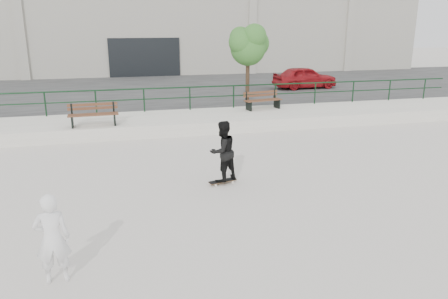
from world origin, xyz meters
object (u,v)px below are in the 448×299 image
object	(u,v)px
red_car	(305,77)
seated_skater	(52,239)
bench_right	(262,100)
skateboard	(223,181)
tree	(249,44)
standing_skater	(223,151)
bench_left	(93,115)

from	to	relation	value
red_car	seated_skater	bearing A→B (deg)	140.35
bench_right	red_car	world-z (taller)	red_car
skateboard	red_car	bearing A→B (deg)	43.47
tree	skateboard	distance (m)	10.38
standing_skater	seated_skater	size ratio (longest dim) A/B	1.04
red_car	skateboard	size ratio (longest dim) A/B	4.66
bench_right	tree	xyz separation A→B (m)	(-0.15, 1.76, 2.37)
bench_left	red_car	bearing A→B (deg)	29.17
bench_left	red_car	distance (m)	13.71
bench_right	seated_skater	world-z (taller)	seated_skater
bench_left	standing_skater	distance (m)	6.85
bench_right	skateboard	bearing A→B (deg)	-126.93
bench_right	tree	size ratio (longest dim) A/B	0.48
bench_left	seated_skater	xyz separation A→B (m)	(-0.30, -9.73, -0.12)
tree	skateboard	bearing A→B (deg)	-110.87
red_car	seated_skater	world-z (taller)	red_car
skateboard	standing_skater	distance (m)	0.85
skateboard	seated_skater	size ratio (longest dim) A/B	0.51
bench_left	bench_right	distance (m)	7.37
skateboard	bench_right	bearing A→B (deg)	49.42
standing_skater	bench_right	bearing A→B (deg)	-142.35
tree	seated_skater	xyz separation A→B (m)	(-7.36, -13.08, -2.48)
bench_left	red_car	xyz separation A→B (m)	(11.70, 7.14, 0.22)
bench_right	bench_left	bearing A→B (deg)	-178.33
bench_left	tree	world-z (taller)	tree
tree	red_car	size ratio (longest dim) A/B	0.99
tree	standing_skater	size ratio (longest dim) A/B	2.24
tree	skateboard	size ratio (longest dim) A/B	4.59
tree	seated_skater	size ratio (longest dim) A/B	2.33
bench_left	seated_skater	size ratio (longest dim) A/B	1.16
tree	red_car	distance (m)	6.36
red_car	bench_right	bearing A→B (deg)	136.76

